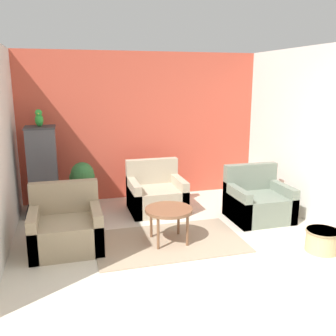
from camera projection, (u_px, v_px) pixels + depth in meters
ground_plane at (211, 288)px, 3.89m from camera, size 20.00×20.00×0.00m
wall_back_accent at (143, 126)px, 6.72m from camera, size 4.38×0.06×2.59m
wall_right at (304, 134)px, 5.71m from camera, size 0.06×3.31×2.59m
area_rug at (169, 241)px, 5.00m from camera, size 1.95×1.20×0.01m
coffee_table at (169, 212)px, 4.90m from camera, size 0.63×0.63×0.47m
armchair_left at (66, 229)px, 4.76m from camera, size 0.88×0.78×0.81m
armchair_right at (258, 202)px, 5.78m from camera, size 0.88×0.78×0.81m
armchair_middle at (156, 195)px, 6.15m from camera, size 0.88×0.78×0.81m
birdcage at (43, 173)px, 5.90m from camera, size 0.59×0.59×1.41m
parrot at (39, 118)px, 5.70m from camera, size 0.12×0.22×0.27m
potted_plant at (83, 181)px, 6.03m from camera, size 0.40×0.37×0.83m
wicker_basket at (322, 240)px, 4.70m from camera, size 0.42×0.42×0.28m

